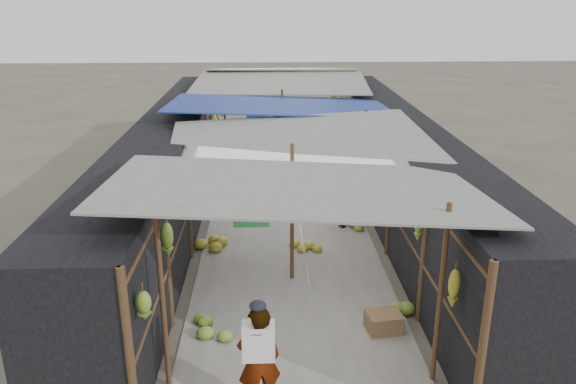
{
  "coord_description": "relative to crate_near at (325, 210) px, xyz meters",
  "views": [
    {
      "loc": [
        -0.44,
        -6.37,
        4.99
      ],
      "look_at": [
        -0.02,
        4.35,
        1.25
      ],
      "focal_mm": 35.0,
      "sensor_mm": 36.0,
      "label": 1
    }
  ],
  "objects": [
    {
      "name": "ground",
      "position": [
        -0.95,
        -6.16,
        -0.15
      ],
      "size": [
        80.0,
        80.0,
        0.0
      ],
      "primitive_type": "plane",
      "color": "#6B6356",
      "rests_on": "ground"
    },
    {
      "name": "aisle_slab",
      "position": [
        -0.95,
        0.34,
        -0.14
      ],
      "size": [
        3.6,
        16.0,
        0.02
      ],
      "primitive_type": "cube",
      "color": "#9E998E",
      "rests_on": "ground"
    },
    {
      "name": "crate_near",
      "position": [
        0.0,
        0.0,
        0.0
      ],
      "size": [
        0.58,
        0.5,
        0.31
      ],
      "primitive_type": "cube",
      "rotation": [
        0.0,
        0.0,
        0.18
      ],
      "color": "#896345",
      "rests_on": "ground"
    },
    {
      "name": "vendor_elderly",
      "position": [
        -1.52,
        -6.66,
        0.59
      ],
      "size": [
        0.61,
        0.47,
        1.5
      ],
      "primitive_type": "imported",
      "rotation": [
        0.0,
        0.0,
        3.36
      ],
      "color": "white",
      "rests_on": "ground"
    },
    {
      "name": "black_basin",
      "position": [
        0.72,
        3.96,
        -0.06
      ],
      "size": [
        0.66,
        0.66,
        0.2
      ],
      "primitive_type": "cylinder",
      "color": "black",
      "rests_on": "ground"
    },
    {
      "name": "market_canopy",
      "position": [
        -0.92,
        0.67,
        2.25
      ],
      "size": [
        5.62,
        15.2,
        2.77
      ],
      "color": "brown",
      "rests_on": "ground"
    },
    {
      "name": "stall_left",
      "position": [
        -3.65,
        0.34,
        1.0
      ],
      "size": [
        1.4,
        15.0,
        2.3
      ],
      "primitive_type": "cube",
      "color": "black",
      "rests_on": "ground"
    },
    {
      "name": "crate_back",
      "position": [
        -1.85,
        3.68,
        -0.02
      ],
      "size": [
        0.49,
        0.42,
        0.28
      ],
      "primitive_type": "cube",
      "rotation": [
        0.0,
        0.0,
        -0.16
      ],
      "color": "#896345",
      "rests_on": "ground"
    },
    {
      "name": "hanging_bananas",
      "position": [
        -0.92,
        0.29,
        1.5
      ],
      "size": [
        3.96,
        14.1,
        0.78
      ],
      "color": "olive",
      "rests_on": "ground"
    },
    {
      "name": "shopper_blue",
      "position": [
        -1.36,
        1.49,
        0.68
      ],
      "size": [
        1.02,
        0.95,
        1.68
      ],
      "primitive_type": "imported",
      "rotation": [
        0.0,
        0.0,
        0.5
      ],
      "color": "#1D5193",
      "rests_on": "ground"
    },
    {
      "name": "stall_right",
      "position": [
        1.75,
        0.34,
        1.0
      ],
      "size": [
        1.4,
        15.0,
        2.3
      ],
      "primitive_type": "cube",
      "color": "black",
      "rests_on": "ground"
    },
    {
      "name": "vendor_seated",
      "position": [
        0.29,
        -0.75,
        0.33
      ],
      "size": [
        0.56,
        0.71,
        0.97
      ],
      "primitive_type": "imported",
      "rotation": [
        0.0,
        0.0,
        -1.2
      ],
      "color": "#514D46",
      "rests_on": "ground"
    },
    {
      "name": "crate_mid",
      "position": [
        0.41,
        -4.95,
        0.0
      ],
      "size": [
        0.58,
        0.5,
        0.32
      ],
      "primitive_type": "cube",
      "rotation": [
        0.0,
        0.0,
        0.14
      ],
      "color": "#896345",
      "rests_on": "ground"
    },
    {
      "name": "floor_bananas",
      "position": [
        -0.88,
        0.83,
        0.01
      ],
      "size": [
        3.95,
        10.89,
        0.36
      ],
      "color": "olive",
      "rests_on": "ground"
    }
  ]
}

